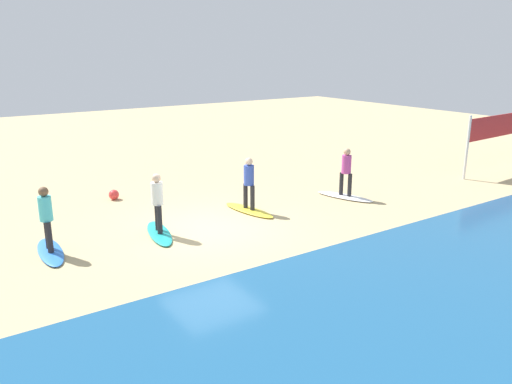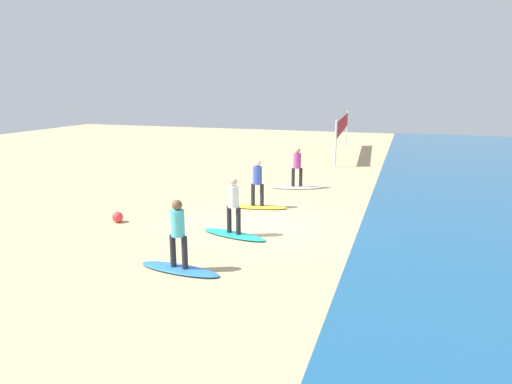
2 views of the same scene
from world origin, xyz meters
The scene contains 11 objects.
ground_plane centered at (0.00, 0.00, 0.00)m, with size 60.00×60.00×0.00m, color tan.
surfboard_white centered at (-5.37, -0.13, 0.04)m, with size 2.10×0.56×0.09m, color white.
surfer_white centered at (-5.37, -0.13, 1.04)m, with size 0.32×0.44×1.64m.
surfboard_yellow centered at (-1.80, -0.72, 0.04)m, with size 2.10×0.56×0.09m, color yellow.
surfer_yellow centered at (-1.80, -0.72, 1.04)m, with size 0.32×0.46×1.64m.
surfboard_teal centered at (1.39, -0.39, 0.04)m, with size 2.10×0.56×0.09m, color teal.
surfer_teal centered at (1.39, -0.39, 1.04)m, with size 0.32×0.45×1.64m.
surfboard_blue centered at (4.19, -0.68, 0.04)m, with size 2.10×0.56×0.09m, color blue.
surfer_blue centered at (4.19, -0.68, 1.04)m, with size 0.32×0.46×1.64m.
volleyball_net centered at (-15.54, 0.29, 1.79)m, with size 9.08×0.70×2.50m.
beach_ball centered at (1.27, -4.39, 0.17)m, with size 0.34×0.34×0.34m, color #E53838.
Camera 2 is at (13.26, 4.23, 4.28)m, focal length 32.34 mm.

